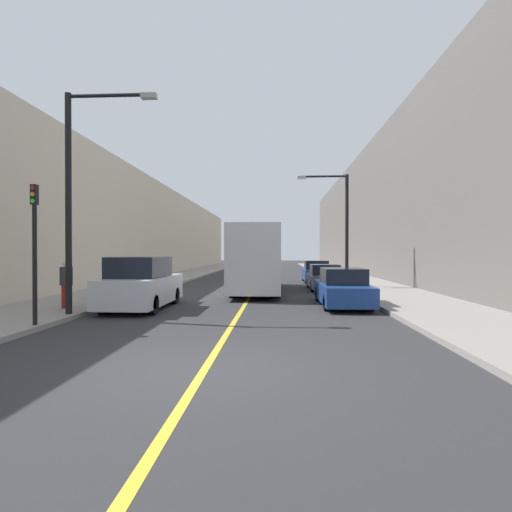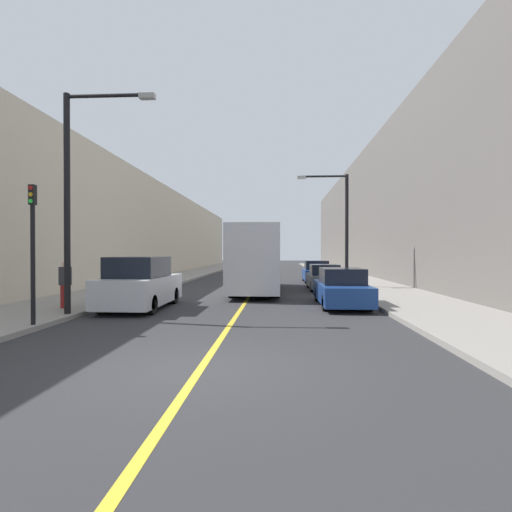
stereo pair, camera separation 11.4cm
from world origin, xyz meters
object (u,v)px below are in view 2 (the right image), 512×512
object	(u,v)px
parked_suv_left	(140,285)
car_right_far	(316,273)
car_right_near	(341,289)
pedestrian	(65,283)
street_lamp_left	(76,186)
street_lamp_right	(341,221)
bus	(258,258)
car_right_mid	(324,278)
traffic_light	(33,248)

from	to	relation	value
parked_suv_left	car_right_far	distance (m)	16.06
car_right_near	pedestrian	bearing A→B (deg)	-167.30
street_lamp_left	car_right_near	bearing A→B (deg)	21.44
parked_suv_left	pedestrian	size ratio (longest dim) A/B	2.76
street_lamp_left	street_lamp_right	xyz separation A→B (m)	(10.21, 11.15, -0.28)
parked_suv_left	car_right_far	xyz separation A→B (m)	(7.93, 13.97, -0.21)
bus	car_right_far	size ratio (longest dim) A/B	2.37
car_right_mid	pedestrian	bearing A→B (deg)	-137.99
parked_suv_left	street_lamp_right	xyz separation A→B (m)	(8.92, 8.82, 3.09)
pedestrian	car_right_near	bearing A→B (deg)	12.70
street_lamp_right	pedestrian	world-z (taller)	street_lamp_right
car_right_far	pedestrian	bearing A→B (deg)	-124.38
car_right_near	traffic_light	world-z (taller)	traffic_light
street_lamp_right	car_right_far	bearing A→B (deg)	100.92
car_right_mid	car_right_far	distance (m)	5.85
car_right_near	car_right_mid	size ratio (longest dim) A/B	1.12
traffic_light	pedestrian	size ratio (longest dim) A/B	2.25
bus	street_lamp_left	bearing A→B (deg)	-120.02
bus	parked_suv_left	xyz separation A→B (m)	(-4.10, -6.98, -0.91)
traffic_light	pedestrian	distance (m)	3.56
car_right_near	street_lamp_right	xyz separation A→B (m)	(1.18, 7.61, 3.32)
car_right_far	pedestrian	distance (m)	18.22
bus	street_lamp_left	xyz separation A→B (m)	(-5.38, -9.32, 2.47)
parked_suv_left	traffic_light	distance (m)	4.74
parked_suv_left	traffic_light	world-z (taller)	traffic_light
street_lamp_right	car_right_near	bearing A→B (deg)	-98.81
pedestrian	parked_suv_left	bearing A→B (deg)	24.33
car_right_mid	pedestrian	xyz separation A→B (m)	(-10.19, -9.18, 0.38)
traffic_light	pedestrian	xyz separation A→B (m)	(-0.88, 3.23, -1.22)
car_right_mid	car_right_far	world-z (taller)	car_right_far
street_lamp_right	traffic_light	world-z (taller)	street_lamp_right
street_lamp_right	pedestrian	size ratio (longest dim) A/B	3.84
street_lamp_left	pedestrian	world-z (taller)	street_lamp_left
car_right_near	street_lamp_left	distance (m)	10.35
bus	car_right_mid	xyz separation A→B (m)	(3.74, 1.13, -1.16)
bus	car_right_mid	bearing A→B (deg)	16.87
bus	car_right_far	xyz separation A→B (m)	(3.83, 6.99, -1.12)
parked_suv_left	street_lamp_left	xyz separation A→B (m)	(-1.29, -2.34, 3.38)
parked_suv_left	car_right_mid	bearing A→B (deg)	46.00
street_lamp_right	traffic_light	distance (m)	16.83
car_right_near	street_lamp_right	bearing A→B (deg)	81.19
car_right_far	pedestrian	world-z (taller)	pedestrian
bus	street_lamp_left	world-z (taller)	street_lamp_left
bus	street_lamp_right	world-z (taller)	street_lamp_right
parked_suv_left	car_right_near	world-z (taller)	parked_suv_left
street_lamp_left	traffic_light	bearing A→B (deg)	-95.71
parked_suv_left	car_right_far	size ratio (longest dim) A/B	1.12
bus	pedestrian	world-z (taller)	bus
street_lamp_left	street_lamp_right	distance (m)	15.12
parked_suv_left	traffic_light	size ratio (longest dim) A/B	1.23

